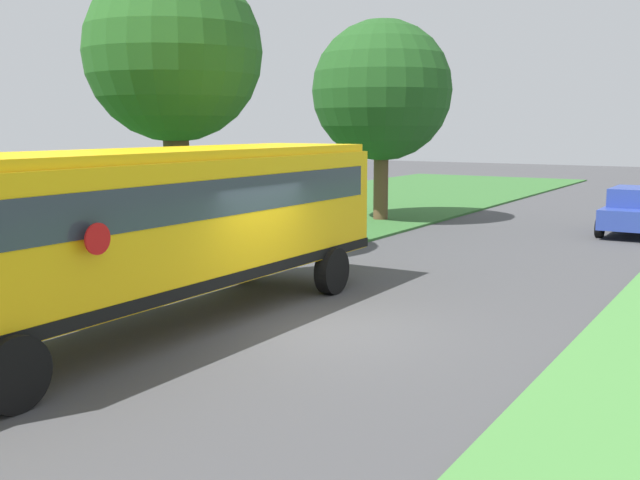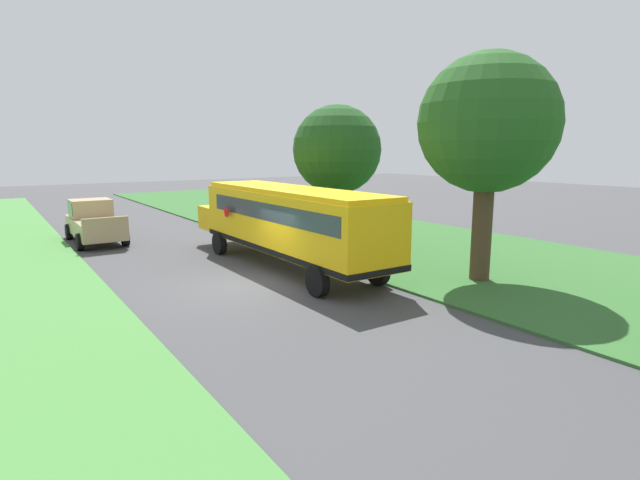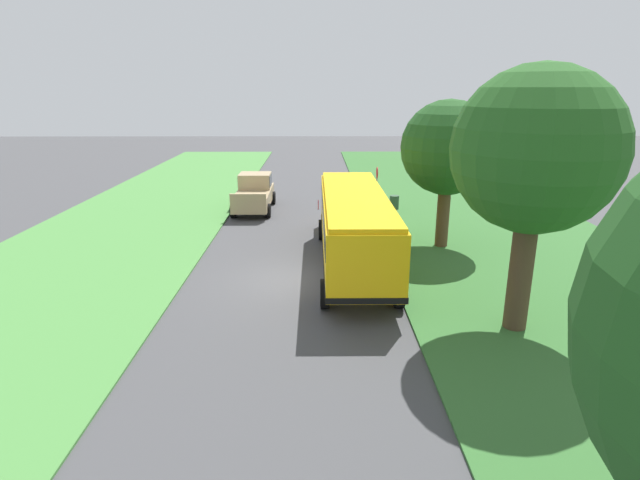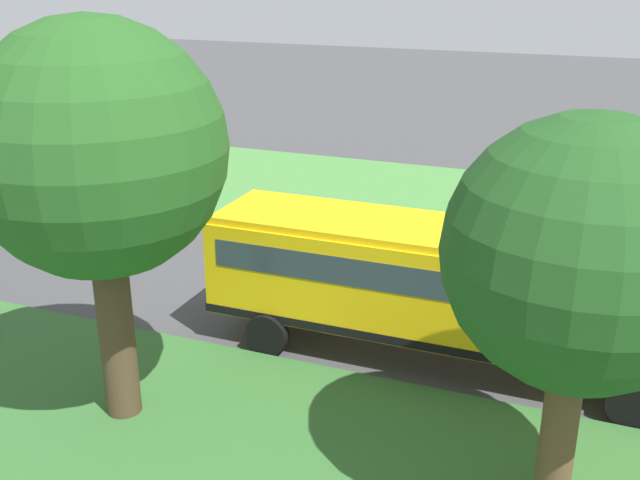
% 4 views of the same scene
% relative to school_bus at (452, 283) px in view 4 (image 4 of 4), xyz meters
% --- Properties ---
extents(ground_plane, '(120.00, 120.00, 0.00)m').
position_rel_school_bus_xyz_m(ground_plane, '(2.57, 1.45, -1.92)').
color(ground_plane, '#424244').
extents(grass_far_side, '(10.00, 80.00, 0.07)m').
position_rel_school_bus_xyz_m(grass_far_side, '(11.57, 1.45, -1.89)').
color(grass_far_side, '#47843D').
rests_on(grass_far_side, ground).
extents(school_bus, '(2.84, 12.42, 3.16)m').
position_rel_school_bus_xyz_m(school_bus, '(0.00, 0.00, 0.00)').
color(school_bus, yellow).
rests_on(school_bus, ground).
extents(car_blue_nearest, '(2.02, 4.40, 1.56)m').
position_rel_school_bus_xyz_m(car_blue_nearest, '(5.37, 16.95, -1.05)').
color(car_blue_nearest, '#283D93').
rests_on(car_blue_nearest, ground).
extents(oak_tree_beside_bus, '(4.17, 4.17, 6.69)m').
position_rel_school_bus_xyz_m(oak_tree_beside_bus, '(-4.25, -2.80, 2.59)').
color(oak_tree_beside_bus, brown).
rests_on(oak_tree_beside_bus, ground).
extents(oak_tree_roadside_mid, '(4.69, 4.69, 7.83)m').
position_rel_school_bus_xyz_m(oak_tree_roadside_mid, '(-4.64, 5.50, 3.47)').
color(oak_tree_roadside_mid, '#4C3826').
rests_on(oak_tree_roadside_mid, ground).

